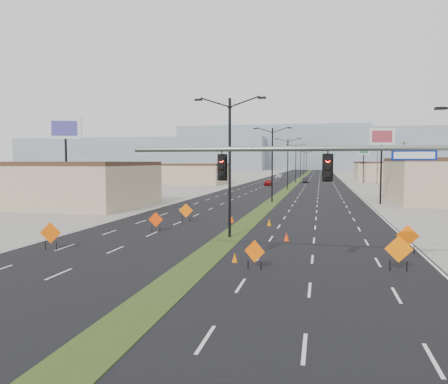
% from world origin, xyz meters
% --- Properties ---
extents(ground, '(600.00, 600.00, 0.00)m').
position_xyz_m(ground, '(0.00, 0.00, 0.00)').
color(ground, gray).
rests_on(ground, ground).
extents(road_surface, '(25.00, 400.00, 0.02)m').
position_xyz_m(road_surface, '(0.00, 100.00, 0.00)').
color(road_surface, black).
rests_on(road_surface, ground).
extents(median_strip, '(2.00, 400.00, 0.04)m').
position_xyz_m(median_strip, '(0.00, 100.00, 0.00)').
color(median_strip, '#304318').
rests_on(median_strip, ground).
extents(building_sw_far, '(30.00, 14.00, 4.50)m').
position_xyz_m(building_sw_far, '(-32.00, 85.00, 2.25)').
color(building_sw_far, '#C3AF8B').
rests_on(building_sw_far, ground).
extents(building_se_far, '(44.00, 16.00, 5.00)m').
position_xyz_m(building_se_far, '(38.00, 110.00, 2.50)').
color(building_se_far, '#C3AF8B').
rests_on(building_se_far, ground).
extents(mesa_west, '(180.00, 50.00, 22.00)m').
position_xyz_m(mesa_west, '(-120.00, 280.00, 11.00)').
color(mesa_west, gray).
rests_on(mesa_west, ground).
extents(mesa_center, '(220.00, 50.00, 28.00)m').
position_xyz_m(mesa_center, '(40.00, 300.00, 14.00)').
color(mesa_center, gray).
rests_on(mesa_center, ground).
extents(mesa_backdrop, '(140.00, 50.00, 32.00)m').
position_xyz_m(mesa_backdrop, '(-30.00, 320.00, 16.00)').
color(mesa_backdrop, gray).
rests_on(mesa_backdrop, ground).
extents(signal_mast, '(16.30, 0.60, 8.00)m').
position_xyz_m(signal_mast, '(8.56, 2.00, 4.79)').
color(signal_mast, slate).
rests_on(signal_mast, ground).
extents(streetlight_0, '(5.15, 0.24, 10.02)m').
position_xyz_m(streetlight_0, '(0.00, 12.00, 5.42)').
color(streetlight_0, black).
rests_on(streetlight_0, ground).
extents(streetlight_1, '(5.15, 0.24, 10.02)m').
position_xyz_m(streetlight_1, '(0.00, 40.00, 5.42)').
color(streetlight_1, black).
rests_on(streetlight_1, ground).
extents(streetlight_2, '(5.15, 0.24, 10.02)m').
position_xyz_m(streetlight_2, '(0.00, 68.00, 5.42)').
color(streetlight_2, black).
rests_on(streetlight_2, ground).
extents(streetlight_3, '(5.15, 0.24, 10.02)m').
position_xyz_m(streetlight_3, '(0.00, 96.00, 5.42)').
color(streetlight_3, black).
rests_on(streetlight_3, ground).
extents(streetlight_4, '(5.15, 0.24, 10.02)m').
position_xyz_m(streetlight_4, '(0.00, 124.00, 5.42)').
color(streetlight_4, black).
rests_on(streetlight_4, ground).
extents(streetlight_5, '(5.15, 0.24, 10.02)m').
position_xyz_m(streetlight_5, '(0.00, 152.00, 5.42)').
color(streetlight_5, black).
rests_on(streetlight_5, ground).
extents(streetlight_6, '(5.15, 0.24, 10.02)m').
position_xyz_m(streetlight_6, '(0.00, 180.00, 5.42)').
color(streetlight_6, black).
rests_on(streetlight_6, ground).
extents(utility_pole_1, '(1.60, 0.20, 9.00)m').
position_xyz_m(utility_pole_1, '(20.00, 60.00, 4.67)').
color(utility_pole_1, '#4C3823').
rests_on(utility_pole_1, ground).
extents(utility_pole_2, '(1.60, 0.20, 9.00)m').
position_xyz_m(utility_pole_2, '(20.00, 95.00, 4.67)').
color(utility_pole_2, '#4C3823').
rests_on(utility_pole_2, ground).
extents(utility_pole_3, '(1.60, 0.20, 9.00)m').
position_xyz_m(utility_pole_3, '(20.00, 130.00, 4.67)').
color(utility_pole_3, '#4C3823').
rests_on(utility_pole_3, ground).
extents(car_left, '(1.69, 4.00, 1.35)m').
position_xyz_m(car_left, '(-5.36, 80.82, 0.68)').
color(car_left, maroon).
rests_on(car_left, ground).
extents(car_mid, '(1.57, 4.01, 1.30)m').
position_xyz_m(car_mid, '(2.49, 96.05, 0.65)').
color(car_mid, black).
rests_on(car_mid, ground).
extents(car_far, '(2.02, 4.93, 1.43)m').
position_xyz_m(car_far, '(-6.63, 120.12, 0.71)').
color(car_far, silver).
rests_on(car_far, ground).
extents(construction_sign_0, '(1.31, 0.28, 1.76)m').
position_xyz_m(construction_sign_0, '(-9.88, 5.07, 1.04)').
color(construction_sign_0, '#D84D04').
rests_on(construction_sign_0, ground).
extents(construction_sign_1, '(1.16, 0.13, 1.54)m').
position_xyz_m(construction_sign_1, '(-6.19, 13.29, 0.90)').
color(construction_sign_1, '#E83B04').
rests_on(construction_sign_1, ground).
extents(construction_sign_2, '(1.26, 0.24, 1.70)m').
position_xyz_m(construction_sign_2, '(-5.53, 19.04, 1.00)').
color(construction_sign_2, '#FF6305').
rests_on(construction_sign_2, ground).
extents(construction_sign_3, '(1.10, 0.41, 1.53)m').
position_xyz_m(construction_sign_3, '(3.17, 3.00, 0.90)').
color(construction_sign_3, '#ED5804').
rests_on(construction_sign_3, ground).
extents(construction_sign_4, '(1.37, 0.11, 1.83)m').
position_xyz_m(construction_sign_4, '(10.25, 4.21, 1.08)').
color(construction_sign_4, orange).
rests_on(construction_sign_4, ground).
extents(construction_sign_5, '(1.30, 0.29, 1.75)m').
position_xyz_m(construction_sign_5, '(11.50, 8.79, 1.03)').
color(construction_sign_5, '#FB6205').
rests_on(construction_sign_5, ground).
extents(cone_0, '(0.43, 0.43, 0.54)m').
position_xyz_m(cone_0, '(1.88, 4.35, 0.27)').
color(cone_0, '#D66404').
rests_on(cone_0, ground).
extents(cone_1, '(0.37, 0.37, 0.60)m').
position_xyz_m(cone_1, '(4.14, 11.45, 0.30)').
color(cone_1, '#F43505').
rests_on(cone_1, ground).
extents(cone_2, '(0.49, 0.49, 0.61)m').
position_xyz_m(cone_2, '(2.14, 18.30, 0.31)').
color(cone_2, '#D76D04').
rests_on(cone_2, ground).
extents(cone_3, '(0.43, 0.43, 0.66)m').
position_xyz_m(cone_3, '(-1.37, 19.52, 0.33)').
color(cone_3, '#DD4104').
rests_on(cone_3, ground).
extents(pole_sign_west, '(3.24, 1.27, 10.04)m').
position_xyz_m(pole_sign_west, '(-19.61, 22.30, 8.22)').
color(pole_sign_west, black).
rests_on(pole_sign_west, ground).
extents(pole_sign_east_near, '(3.20, 0.96, 9.78)m').
position_xyz_m(pole_sign_east_near, '(14.00, 40.82, 8.00)').
color(pole_sign_east_near, black).
rests_on(pole_sign_east_near, ground).
extents(pole_sign_east_far, '(2.92, 1.55, 9.33)m').
position_xyz_m(pole_sign_east_far, '(17.11, 99.16, 7.60)').
color(pole_sign_east_far, black).
rests_on(pole_sign_east_far, ground).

